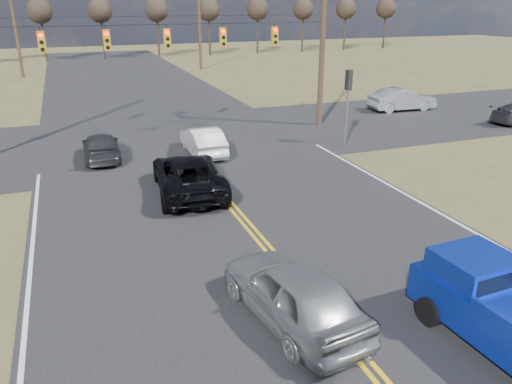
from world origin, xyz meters
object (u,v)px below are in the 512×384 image
object	(u,v)px
pickup_truck	(510,317)
dgrey_car_queue	(101,147)
cross_car_east_near	(402,100)
silver_suv	(293,292)
black_suv	(188,175)
white_car_queue	(203,140)

from	to	relation	value
pickup_truck	dgrey_car_queue	size ratio (longest dim) A/B	1.19
pickup_truck	cross_car_east_near	world-z (taller)	pickup_truck
silver_suv	pickup_truck	bearing A→B (deg)	136.70
black_suv	dgrey_car_queue	world-z (taller)	black_suv
cross_car_east_near	dgrey_car_queue	bearing A→B (deg)	105.18
black_suv	white_car_queue	xyz separation A→B (m)	(1.91, 4.95, -0.06)
cross_car_east_near	pickup_truck	bearing A→B (deg)	152.14
silver_suv	cross_car_east_near	distance (m)	25.84
white_car_queue	cross_car_east_near	world-z (taller)	cross_car_east_near
pickup_truck	silver_suv	bearing A→B (deg)	142.47
pickup_truck	dgrey_car_queue	bearing A→B (deg)	108.89
silver_suv	black_suv	size ratio (longest dim) A/B	0.84
silver_suv	black_suv	world-z (taller)	silver_suv
pickup_truck	dgrey_car_queue	distance (m)	19.07
silver_suv	black_suv	bearing A→B (deg)	-96.60
pickup_truck	white_car_queue	xyz separation A→B (m)	(-2.25, 16.81, -0.19)
dgrey_car_queue	cross_car_east_near	distance (m)	20.76
white_car_queue	dgrey_car_queue	world-z (taller)	white_car_queue
black_suv	white_car_queue	world-z (taller)	black_suv
silver_suv	white_car_queue	world-z (taller)	silver_suv
white_car_queue	cross_car_east_near	distance (m)	16.38
white_car_queue	cross_car_east_near	bearing A→B (deg)	-160.43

